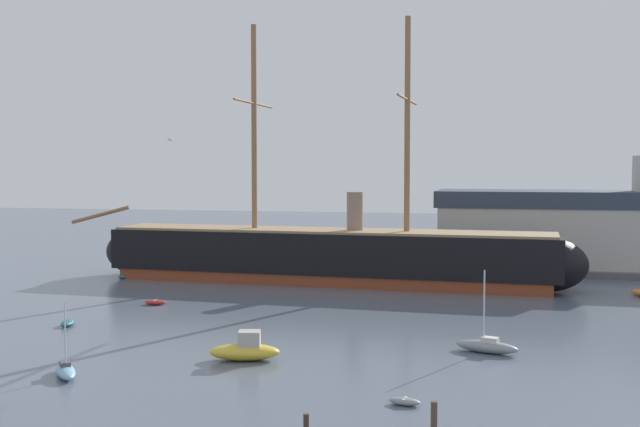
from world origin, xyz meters
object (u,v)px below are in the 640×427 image
dinghy_mid_left (68,323)px  sailboat_mid_right (487,346)px  mooring_piling_left_pair (434,416)px  motorboat_near_centre (245,350)px  sailboat_distant_centre (365,274)px  dinghy_far_left (127,276)px  dinghy_foreground_right (405,401)px  sailboat_foreground_left (65,370)px  dinghy_alongside_bow (155,302)px  tall_ship (329,255)px  dockside_warehouse_right (636,232)px  seagull_in_flight (171,140)px

dinghy_mid_left → sailboat_mid_right: (34.43, -1.35, 0.24)m
mooring_piling_left_pair → sailboat_mid_right: bearing=82.8°
motorboat_near_centre → sailboat_distant_centre: 42.51m
sailboat_mid_right → dinghy_far_left: sailboat_mid_right is taller
dinghy_foreground_right → dinghy_mid_left: bearing=153.6°
sailboat_foreground_left → dinghy_alongside_bow: sailboat_foreground_left is taller
dinghy_foreground_right → sailboat_distant_centre: (-11.25, 50.04, 0.16)m
tall_ship → dinghy_alongside_bow: (-13.14, -18.02, -2.97)m
motorboat_near_centre → dockside_warehouse_right: 64.28m
dinghy_mid_left → mooring_piling_left_pair: bearing=-30.3°
mooring_piling_left_pair → seagull_in_flight: bearing=150.2°
dinghy_far_left → dinghy_mid_left: bearing=-72.2°
dinghy_far_left → mooring_piling_left_pair: 61.31m
tall_ship → mooring_piling_left_pair: (16.44, -47.95, -2.47)m
sailboat_distant_centre → dinghy_alongside_bow: bearing=-124.3°
sailboat_foreground_left → sailboat_distant_centre: 50.32m
tall_ship → dinghy_far_left: 24.70m
dinghy_foreground_right → sailboat_distant_centre: size_ratio=0.43×
motorboat_near_centre → dockside_warehouse_right: (33.53, 54.66, 4.43)m
sailboat_foreground_left → dockside_warehouse_right: (43.23, 61.39, 4.74)m
tall_ship → sailboat_distant_centre: (3.22, 5.96, -2.85)m
motorboat_near_centre → mooring_piling_left_pair: (13.94, -11.40, 0.03)m
motorboat_near_centre → seagull_in_flight: (-5.18, -0.46, 14.46)m
sailboat_mid_right → dinghy_far_left: bearing=146.8°
mooring_piling_left_pair → dockside_warehouse_right: dockside_warehouse_right is taller
dinghy_alongside_bow → motorboat_near_centre: bearing=-49.8°
tall_ship → dinghy_foreground_right: tall_ship is taller
dinghy_alongside_bow → seagull_in_flight: bearing=-61.1°
motorboat_near_centre → dinghy_far_left: size_ratio=2.13×
tall_ship → seagull_in_flight: size_ratio=51.66×
tall_ship → sailboat_foreground_left: size_ratio=12.83×
dinghy_alongside_bow → dockside_warehouse_right: bearing=36.3°
sailboat_foreground_left → tall_ship: bearing=80.6°
sailboat_foreground_left → seagull_in_flight: size_ratio=4.03×
motorboat_near_centre → sailboat_distant_centre: bearing=89.0°
tall_ship → dinghy_mid_left: (-15.79, -29.10, -2.96)m
dinghy_mid_left → dockside_warehouse_right: 70.27m
dinghy_foreground_right → seagull_in_flight: seagull_in_flight is taller
tall_ship → mooring_piling_left_pair: tall_ship is taller
mooring_piling_left_pair → motorboat_near_centre: bearing=140.7°
dinghy_mid_left → sailboat_distant_centre: size_ratio=0.53×
sailboat_mid_right → dinghy_far_left: size_ratio=2.45×
motorboat_near_centre → dinghy_mid_left: (-18.29, 7.45, -0.45)m
mooring_piling_left_pair → dockside_warehouse_right: (19.59, 66.07, 4.40)m
dinghy_mid_left → dinghy_alongside_bow: 11.39m
motorboat_near_centre → sailboat_distant_centre: sailboat_distant_centre is taller
seagull_in_flight → sailboat_foreground_left: bearing=-125.8°
dinghy_foreground_right → mooring_piling_left_pair: bearing=-62.9°
tall_ship → dockside_warehouse_right: bearing=26.7°
dinghy_alongside_bow → tall_ship: bearing=53.9°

